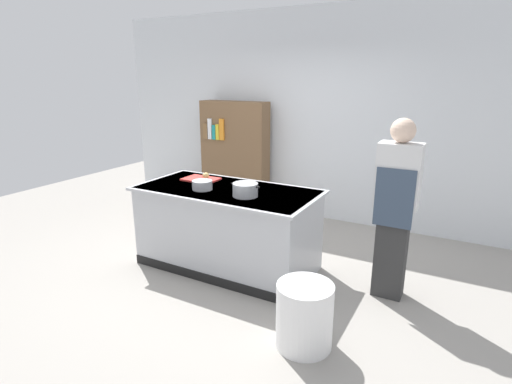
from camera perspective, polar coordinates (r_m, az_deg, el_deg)
ground_plane at (r=4.65m, az=-3.95°, el=-10.29°), size 10.00×10.00×0.00m
back_wall at (r=6.06m, az=6.72°, el=10.67°), size 6.40×0.12×3.00m
counter_island at (r=4.46m, az=-4.07°, el=-4.94°), size 1.98×0.98×0.90m
cutting_board at (r=4.73m, az=-7.82°, el=1.81°), size 0.40×0.28×0.02m
onion at (r=4.66m, az=-7.13°, el=2.28°), size 0.08×0.08×0.08m
stock_pot at (r=4.04m, az=-1.52°, el=0.33°), size 0.32×0.26×0.14m
mixing_bowl at (r=4.32m, az=-7.64°, el=0.99°), size 0.22×0.22×0.10m
trash_bin at (r=3.31m, az=6.88°, el=-17.00°), size 0.45×0.45×0.53m
person_chef at (r=3.93m, az=19.17°, el=-1.90°), size 0.38×0.25×1.72m
bookshelf at (r=6.35m, az=-3.04°, el=5.09°), size 1.10×0.31×1.70m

